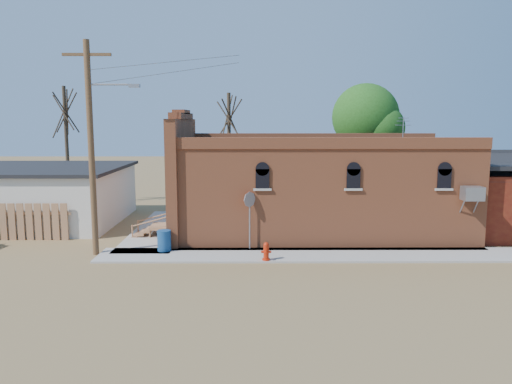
{
  "coord_description": "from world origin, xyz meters",
  "views": [
    {
      "loc": [
        -1.38,
        -19.76,
        5.75
      ],
      "look_at": [
        -1.28,
        3.41,
        2.4
      ],
      "focal_mm": 35.0,
      "sensor_mm": 36.0,
      "label": 1
    }
  ],
  "objects_px": {
    "stop_sign": "(250,205)",
    "trash_barrel": "(164,241)",
    "utility_pole": "(92,144)",
    "brick_bar": "(313,187)",
    "fire_hydrant": "(266,251)"
  },
  "relations": [
    {
      "from": "trash_barrel",
      "to": "fire_hydrant",
      "type": "bearing_deg",
      "value": -18.77
    },
    {
      "from": "brick_bar",
      "to": "stop_sign",
      "type": "height_order",
      "value": "brick_bar"
    },
    {
      "from": "stop_sign",
      "to": "trash_barrel",
      "type": "height_order",
      "value": "stop_sign"
    },
    {
      "from": "utility_pole",
      "to": "fire_hydrant",
      "type": "height_order",
      "value": "utility_pole"
    },
    {
      "from": "stop_sign",
      "to": "trash_barrel",
      "type": "xyz_separation_m",
      "value": [
        -3.74,
        -0.29,
        -1.53
      ]
    },
    {
      "from": "trash_barrel",
      "to": "utility_pole",
      "type": "bearing_deg",
      "value": -173.98
    },
    {
      "from": "brick_bar",
      "to": "fire_hydrant",
      "type": "xyz_separation_m",
      "value": [
        -2.52,
        -5.5,
        -1.89
      ]
    },
    {
      "from": "stop_sign",
      "to": "utility_pole",
      "type": "bearing_deg",
      "value": 161.79
    },
    {
      "from": "brick_bar",
      "to": "trash_barrel",
      "type": "height_order",
      "value": "brick_bar"
    },
    {
      "from": "stop_sign",
      "to": "fire_hydrant",
      "type": "bearing_deg",
      "value": -92.42
    },
    {
      "from": "brick_bar",
      "to": "trash_barrel",
      "type": "xyz_separation_m",
      "value": [
        -6.94,
        -3.99,
        -1.81
      ]
    },
    {
      "from": "utility_pole",
      "to": "stop_sign",
      "type": "relative_size",
      "value": 3.5
    },
    {
      "from": "utility_pole",
      "to": "stop_sign",
      "type": "bearing_deg",
      "value": 5.14
    },
    {
      "from": "brick_bar",
      "to": "fire_hydrant",
      "type": "height_order",
      "value": "brick_bar"
    },
    {
      "from": "brick_bar",
      "to": "utility_pole",
      "type": "xyz_separation_m",
      "value": [
        -9.79,
        -4.29,
        2.43
      ]
    }
  ]
}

